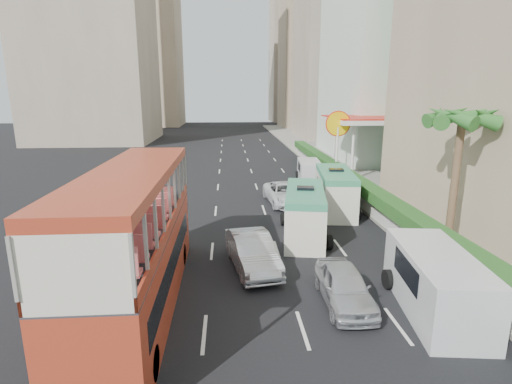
{
  "coord_description": "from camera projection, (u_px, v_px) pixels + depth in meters",
  "views": [
    {
      "loc": [
        -2.75,
        -13.46,
        7.48
      ],
      "look_at": [
        -1.5,
        4.0,
        3.2
      ],
      "focal_mm": 28.0,
      "sensor_mm": 36.0,
      "label": 1
    }
  ],
  "objects": [
    {
      "name": "car_silver_lane_a",
      "position": [
        252.0,
        268.0,
        17.71
      ],
      "size": [
        2.44,
        4.92,
        1.55
      ],
      "primitive_type": "imported",
      "rotation": [
        0.0,
        0.0,
        0.18
      ],
      "color": "silver",
      "rests_on": "ground"
    },
    {
      "name": "panel_van_far",
      "position": [
        309.0,
        171.0,
        35.4
      ],
      "size": [
        2.21,
        4.62,
        1.79
      ],
      "primitive_type": "cube",
      "rotation": [
        0.0,
        0.0,
        -0.1
      ],
      "color": "silver",
      "rests_on": "ground"
    },
    {
      "name": "double_decker_bus",
      "position": [
        136.0,
        240.0,
        13.99
      ],
      "size": [
        2.5,
        11.0,
        5.06
      ],
      "primitive_type": "cube",
      "color": "#AF371F",
      "rests_on": "ground"
    },
    {
      "name": "ground_plane",
      "position": [
        303.0,
        299.0,
        15.01
      ],
      "size": [
        200.0,
        200.0,
        0.0
      ],
      "primitive_type": "plane",
      "color": "black",
      "rests_on": "ground"
    },
    {
      "name": "minibus_near",
      "position": [
        305.0,
        213.0,
        21.36
      ],
      "size": [
        2.98,
        6.14,
        2.61
      ],
      "primitive_type": "cube",
      "rotation": [
        0.0,
        0.0,
        -0.18
      ],
      "color": "silver",
      "rests_on": "ground"
    },
    {
      "name": "van_asset",
      "position": [
        285.0,
        204.0,
        28.15
      ],
      "size": [
        2.92,
        5.43,
        1.45
      ],
      "primitive_type": "imported",
      "rotation": [
        0.0,
        0.0,
        0.1
      ],
      "color": "silver",
      "rests_on": "ground"
    },
    {
      "name": "sidewalk",
      "position": [
        346.0,
        171.0,
        39.83
      ],
      "size": [
        6.0,
        120.0,
        0.18
      ],
      "primitive_type": "cube",
      "color": "#99968C",
      "rests_on": "ground"
    },
    {
      "name": "panel_van_near",
      "position": [
        436.0,
        282.0,
        13.99
      ],
      "size": [
        2.8,
        5.6,
        2.15
      ],
      "primitive_type": "cube",
      "rotation": [
        0.0,
        0.0,
        -0.12
      ],
      "color": "silver",
      "rests_on": "ground"
    },
    {
      "name": "tower_left_b",
      "position": [
        145.0,
        28.0,
        95.22
      ],
      "size": [
        16.0,
        16.0,
        46.0
      ],
      "primitive_type": "cube",
      "color": "tan",
      "rests_on": "ground"
    },
    {
      "name": "tower_far_b",
      "position": [
        296.0,
        49.0,
        112.21
      ],
      "size": [
        14.0,
        14.0,
        40.0
      ],
      "primitive_type": "cube",
      "color": "#B4A28E",
      "rests_on": "ground"
    },
    {
      "name": "kerb_wall",
      "position": [
        352.0,
        191.0,
        28.84
      ],
      "size": [
        0.3,
        44.0,
        1.0
      ],
      "primitive_type": "cube",
      "color": "silver",
      "rests_on": "sidewalk"
    },
    {
      "name": "minibus_far",
      "position": [
        335.0,
        191.0,
        26.05
      ],
      "size": [
        2.78,
        6.27,
        2.69
      ],
      "primitive_type": "cube",
      "rotation": [
        0.0,
        0.0,
        -0.13
      ],
      "color": "silver",
      "rests_on": "ground"
    },
    {
      "name": "shell_station",
      "position": [
        364.0,
        147.0,
        37.33
      ],
      "size": [
        6.5,
        8.0,
        5.5
      ],
      "primitive_type": "cube",
      "color": "silver",
      "rests_on": "ground"
    },
    {
      "name": "car_silver_lane_b",
      "position": [
        343.0,
        303.0,
        14.7
      ],
      "size": [
        1.69,
        4.09,
        1.39
      ],
      "primitive_type": "imported",
      "rotation": [
        0.0,
        0.0,
        -0.01
      ],
      "color": "silver",
      "rests_on": "ground"
    },
    {
      "name": "tower_far_a",
      "position": [
        313.0,
        29.0,
        90.42
      ],
      "size": [
        14.0,
        14.0,
        44.0
      ],
      "primitive_type": "cube",
      "color": "tan",
      "rests_on": "ground"
    },
    {
      "name": "hedge",
      "position": [
        353.0,
        180.0,
        28.64
      ],
      "size": [
        1.1,
        44.0,
        0.7
      ],
      "primitive_type": "cube",
      "color": "#2D6626",
      "rests_on": "kerb_wall"
    },
    {
      "name": "palm_tree",
      "position": [
        454.0,
        185.0,
        18.62
      ],
      "size": [
        0.36,
        0.36,
        6.4
      ],
      "primitive_type": "cylinder",
      "color": "brown",
      "rests_on": "sidewalk"
    }
  ]
}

